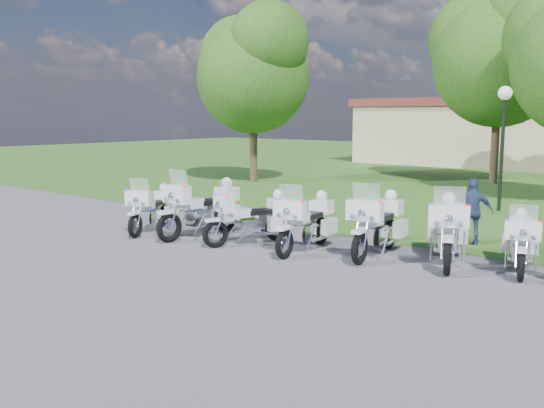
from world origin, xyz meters
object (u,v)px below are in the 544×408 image
Objects in this scene: motorcycle_3 at (307,222)px; lamp_post at (504,117)px; motorcycle_1 at (203,207)px; motorcycle_4 at (378,224)px; motorcycle_6 at (521,241)px; motorcycle_0 at (152,208)px; motorcycle_2 at (252,217)px; bystander_c at (473,212)px; motorcycle_5 at (448,229)px.

lamp_post is (1.33, 8.58, 2.34)m from motorcycle_3.
motorcycle_3 is at bearing -170.64° from motorcycle_1.
motorcycle_4 is 1.22× the size of motorcycle_6.
motorcycle_2 is at bearing 166.90° from motorcycle_0.
motorcycle_1 reaches higher than motorcycle_2.
bystander_c is at bearing -125.63° from motorcycle_4.
motorcycle_3 is 8.99m from lamp_post.
bystander_c reaches higher than motorcycle_6.
lamp_post is 6.14m from bystander_c.
lamp_post reaches higher than motorcycle_3.
motorcycle_4 is (5.97, 1.40, 0.08)m from motorcycle_0.
motorcycle_0 is 0.84× the size of motorcycle_4.
motorcycle_5 is (5.95, 1.28, -0.02)m from motorcycle_1.
motorcycle_4 is at bearing -12.44° from motorcycle_5.
motorcycle_2 is at bearing -4.39° from motorcycle_6.
lamp_post is (-1.62, 7.64, 2.29)m from motorcycle_5.
motorcycle_6 is (1.38, 0.32, -0.12)m from motorcycle_5.
motorcycle_5 is (4.39, 1.17, 0.06)m from motorcycle_2.
motorcycle_3 is (4.50, 0.76, 0.04)m from motorcycle_0.
motorcycle_3 is 0.95× the size of motorcycle_4.
motorcycle_2 is at bearing -173.24° from motorcycle_1.
motorcycle_1 is (1.49, 0.42, 0.11)m from motorcycle_0.
motorcycle_6 is at bearing 169.94° from motorcycle_0.
motorcycle_5 is at bearing -165.05° from motorcycle_1.
motorcycle_1 reaches higher than motorcycle_4.
lamp_post reaches higher than motorcycle_1.
lamp_post is (4.33, 8.92, 2.27)m from motorcycle_1.
bystander_c is (2.65, 3.01, 0.13)m from motorcycle_3.
motorcycle_6 is 8.28m from lamp_post.
motorcycle_5 reaches higher than motorcycle_6.
motorcycle_4 is (2.92, 0.87, 0.05)m from motorcycle_2.
motorcycle_6 is 1.28× the size of bystander_c.
motorcycle_4 reaches higher than motorcycle_6.
motorcycle_4 is at bearing -164.82° from motorcycle_1.
motorcycle_3 is at bearing 14.00° from motorcycle_4.
motorcycle_1 is 7.50m from motorcycle_6.
motorcycle_6 is at bearing 114.29° from bystander_c.
bystander_c reaches higher than motorcycle_2.
motorcycle_3 is at bearing -6.28° from motorcycle_5.
motorcycle_2 is 9.53m from lamp_post.
motorcycle_2 is 0.89× the size of motorcycle_4.
motorcycle_0 is 7.64m from motorcycle_5.
motorcycle_5 is 1.42m from motorcycle_6.
motorcycle_0 is at bearing -5.97° from motorcycle_6.
motorcycle_2 is at bearing 1.10° from motorcycle_3.
motorcycle_4 is at bearing 44.34° from bystander_c.
motorcycle_2 is 5.96m from motorcycle_6.
bystander_c is at bearing -139.50° from motorcycle_3.
motorcycle_2 is 0.56× the size of lamp_post.
motorcycle_0 is 1.02× the size of motorcycle_6.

